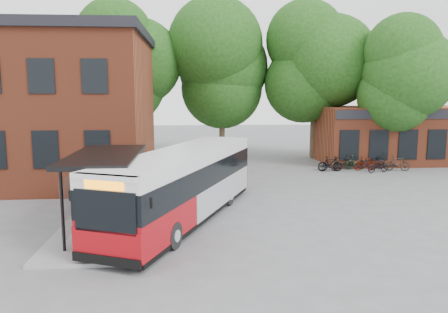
{
  "coord_description": "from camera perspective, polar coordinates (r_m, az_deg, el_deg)",
  "views": [
    {
      "loc": [
        -1.35,
        -16.86,
        5.1
      ],
      "look_at": [
        0.18,
        3.83,
        2.0
      ],
      "focal_mm": 35.0,
      "sensor_mm": 36.0,
      "label": 1
    }
  ],
  "objects": [
    {
      "name": "ground",
      "position": [
        17.67,
        0.33,
        -8.28
      ],
      "size": [
        100.0,
        100.0,
        0.0
      ],
      "primitive_type": "plane",
      "color": "#5E5E61"
    },
    {
      "name": "bus_shelter",
      "position": [
        16.58,
        -15.13,
        -4.52
      ],
      "size": [
        3.6,
        7.0,
        2.9
      ],
      "primitive_type": null,
      "color": "black",
      "rests_on": "ground"
    },
    {
      "name": "bike_rail",
      "position": [
        29.3,
        17.1,
        -1.53
      ],
      "size": [
        5.2,
        0.1,
        0.38
      ],
      "primitive_type": null,
      "color": "black",
      "rests_on": "ground"
    },
    {
      "name": "bicycle_1",
      "position": [
        28.86,
        13.71,
        -0.96
      ],
      "size": [
        1.62,
        0.5,
        0.97
      ],
      "primitive_type": "imported",
      "rotation": [
        0.0,
        0.0,
        1.54
      ],
      "color": "black",
      "rests_on": "ground"
    },
    {
      "name": "bicycle_6",
      "position": [
        30.51,
        18.65,
        -0.65
      ],
      "size": [
        1.9,
        0.75,
        0.98
      ],
      "primitive_type": "imported",
      "rotation": [
        0.0,
        0.0,
        1.52
      ],
      "color": "black",
      "rests_on": "ground"
    },
    {
      "name": "bicycle_7",
      "position": [
        30.35,
        21.68,
        -0.83
      ],
      "size": [
        1.72,
        0.79,
        1.0
      ],
      "primitive_type": "imported",
      "rotation": [
        0.0,
        0.0,
        1.37
      ],
      "color": "black",
      "rests_on": "ground"
    },
    {
      "name": "tree_3",
      "position": [
        32.23,
        22.38,
        7.04
      ],
      "size": [
        7.04,
        7.04,
        9.28
      ],
      "primitive_type": null,
      "color": "#174011",
      "rests_on": "ground"
    },
    {
      "name": "tree_1",
      "position": [
        33.94,
        -0.27,
        8.66
      ],
      "size": [
        7.92,
        7.92,
        10.4
      ],
      "primitive_type": null,
      "color": "#174011",
      "rests_on": "ground"
    },
    {
      "name": "tree_2",
      "position": [
        34.17,
        11.8,
        8.99
      ],
      "size": [
        7.92,
        7.92,
        11.0
      ],
      "primitive_type": null,
      "color": "#174011",
      "rests_on": "ground"
    },
    {
      "name": "shop_row",
      "position": [
        35.06,
        23.61,
        2.71
      ],
      "size": [
        14.0,
        6.2,
        4.0
      ],
      "primitive_type": null,
      "color": "brown",
      "rests_on": "ground"
    },
    {
      "name": "bicycle_0",
      "position": [
        29.31,
        13.64,
        -0.89
      ],
      "size": [
        1.77,
        0.91,
        0.89
      ],
      "primitive_type": "imported",
      "rotation": [
        0.0,
        0.0,
        1.77
      ],
      "color": "black",
      "rests_on": "ground"
    },
    {
      "name": "bicycle_4",
      "position": [
        29.28,
        19.49,
        -1.21
      ],
      "size": [
        1.65,
        0.99,
        0.82
      ],
      "primitive_type": "imported",
      "rotation": [
        0.0,
        0.0,
        1.88
      ],
      "color": "black",
      "rests_on": "ground"
    },
    {
      "name": "tree_0",
      "position": [
        33.19,
        -12.44,
        8.99
      ],
      "size": [
        7.92,
        7.92,
        11.0
      ],
      "primitive_type": null,
      "color": "#174011",
      "rests_on": "ground"
    },
    {
      "name": "bicycle_3",
      "position": [
        30.21,
        16.75,
        -0.7
      ],
      "size": [
        1.59,
        0.67,
        0.93
      ],
      "primitive_type": "imported",
      "rotation": [
        0.0,
        0.0,
        1.73
      ],
      "color": "#0C381F",
      "rests_on": "ground"
    },
    {
      "name": "bicycle_5",
      "position": [
        29.81,
        17.96,
        -0.91
      ],
      "size": [
        1.48,
        0.44,
        0.89
      ],
      "primitive_type": "imported",
      "rotation": [
        0.0,
        0.0,
        1.59
      ],
      "color": "#400E03",
      "rests_on": "ground"
    },
    {
      "name": "bicycle_2",
      "position": [
        29.47,
        15.22,
        -0.79
      ],
      "size": [
        2.0,
        1.3,
        0.99
      ],
      "primitive_type": "imported",
      "rotation": [
        0.0,
        0.0,
        1.94
      ],
      "color": "black",
      "rests_on": "ground"
    },
    {
      "name": "city_bus",
      "position": [
        17.45,
        -5.32,
        -3.78
      ],
      "size": [
        6.42,
        11.07,
        2.8
      ],
      "primitive_type": null,
      "rotation": [
        0.0,
        0.0,
        -0.4
      ],
      "color": "#A50911",
      "rests_on": "ground"
    }
  ]
}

